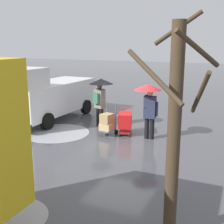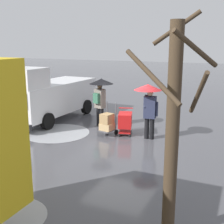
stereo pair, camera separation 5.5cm
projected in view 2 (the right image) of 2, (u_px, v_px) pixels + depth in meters
ground_plane at (121, 137)px, 11.73m from camera, size 90.00×90.00×0.00m
slush_patch_near_cluster at (57, 133)px, 12.23m from camera, size 2.67×2.67×0.01m
slush_patch_under_van at (6, 218)px, 6.31m from camera, size 1.72×1.72×0.01m
cargo_van_parked_right at (48, 95)px, 14.05m from camera, size 2.28×5.38×2.60m
shopping_cart_vendor at (125, 121)px, 11.88m from camera, size 0.78×0.95×1.02m
hand_dolly_boxes at (107, 123)px, 11.79m from camera, size 0.62×0.78×1.32m
pedestrian_pink_side at (101, 91)px, 12.83m from camera, size 1.04×1.04×2.15m
pedestrian_black_side at (149, 98)px, 11.15m from camera, size 1.04×1.04×2.15m
bare_tree_near at (173, 130)px, 5.19m from camera, size 1.46×1.38×4.18m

